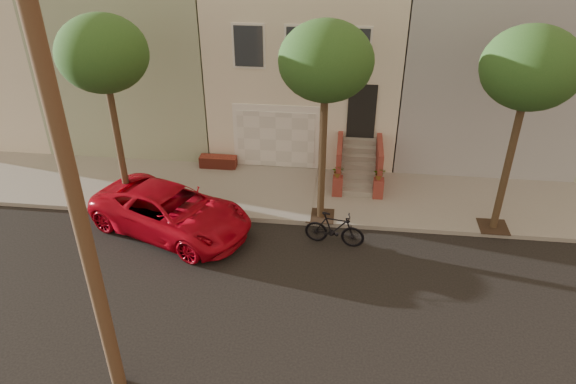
# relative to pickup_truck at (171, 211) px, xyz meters

# --- Properties ---
(ground) EXTENTS (90.00, 90.00, 0.00)m
(ground) POSITION_rel_pickup_truck_xyz_m (3.61, -2.75, -0.72)
(ground) COLOR black
(ground) RESTS_ON ground
(sidewalk) EXTENTS (40.00, 3.70, 0.15)m
(sidewalk) POSITION_rel_pickup_truck_xyz_m (3.61, 2.60, -0.65)
(sidewalk) COLOR gray
(sidewalk) RESTS_ON ground
(house_row) EXTENTS (33.10, 11.70, 7.00)m
(house_row) POSITION_rel_pickup_truck_xyz_m (3.61, 8.44, 2.92)
(house_row) COLOR silver
(house_row) RESTS_ON sidewalk
(tree_left) EXTENTS (2.70, 2.57, 6.30)m
(tree_left) POSITION_rel_pickup_truck_xyz_m (-1.89, 1.15, 4.53)
(tree_left) COLOR #2D2116
(tree_left) RESTS_ON sidewalk
(tree_mid) EXTENTS (2.70, 2.57, 6.30)m
(tree_mid) POSITION_rel_pickup_truck_xyz_m (4.61, 1.15, 4.53)
(tree_mid) COLOR #2D2116
(tree_mid) RESTS_ON sidewalk
(tree_right) EXTENTS (2.70, 2.57, 6.30)m
(tree_right) POSITION_rel_pickup_truck_xyz_m (10.11, 1.15, 4.53)
(tree_right) COLOR #2D2116
(tree_right) RESTS_ON sidewalk
(pickup_truck) EXTENTS (5.73, 4.16, 1.45)m
(pickup_truck) POSITION_rel_pickup_truck_xyz_m (0.00, 0.00, 0.00)
(pickup_truck) COLOR #AE0717
(pickup_truck) RESTS_ON ground
(motorcycle) EXTENTS (1.89, 0.78, 1.10)m
(motorcycle) POSITION_rel_pickup_truck_xyz_m (5.11, -0.14, -0.17)
(motorcycle) COLOR black
(motorcycle) RESTS_ON ground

